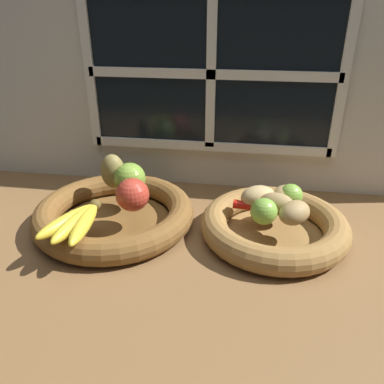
% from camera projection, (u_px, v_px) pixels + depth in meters
% --- Properties ---
extents(ground_plane, '(1.40, 0.90, 0.03)m').
position_uv_depth(ground_plane, '(195.00, 244.00, 0.85)').
color(ground_plane, brown).
extents(back_wall, '(1.40, 0.05, 0.55)m').
position_uv_depth(back_wall, '(212.00, 85.00, 0.99)').
color(back_wall, silver).
rests_on(back_wall, ground_plane).
extents(fruit_bowl_left, '(0.37, 0.37, 0.06)m').
position_uv_depth(fruit_bowl_left, '(114.00, 214.00, 0.89)').
color(fruit_bowl_left, brown).
rests_on(fruit_bowl_left, ground_plane).
extents(fruit_bowl_right, '(0.33, 0.33, 0.06)m').
position_uv_depth(fruit_bowl_right, '(274.00, 226.00, 0.84)').
color(fruit_bowl_right, olive).
rests_on(fruit_bowl_right, ground_plane).
extents(apple_green_back, '(0.08, 0.08, 0.08)m').
position_uv_depth(apple_green_back, '(130.00, 178.00, 0.90)').
color(apple_green_back, '#7AA338').
rests_on(apple_green_back, fruit_bowl_left).
extents(apple_red_right, '(0.07, 0.07, 0.07)m').
position_uv_depth(apple_red_right, '(133.00, 195.00, 0.83)').
color(apple_red_right, '#B73828').
rests_on(apple_red_right, fruit_bowl_left).
extents(pear_brown, '(0.07, 0.06, 0.09)m').
position_uv_depth(pear_brown, '(113.00, 171.00, 0.93)').
color(pear_brown, olive).
rests_on(pear_brown, fruit_bowl_left).
extents(banana_bunch_front, '(0.10, 0.17, 0.03)m').
position_uv_depth(banana_bunch_front, '(76.00, 222.00, 0.77)').
color(banana_bunch_front, yellow).
rests_on(banana_bunch_front, fruit_bowl_left).
extents(potato_oblong, '(0.10, 0.08, 0.05)m').
position_uv_depth(potato_oblong, '(258.00, 196.00, 0.85)').
color(potato_oblong, tan).
rests_on(potato_oblong, fruit_bowl_right).
extents(potato_large, '(0.08, 0.06, 0.05)m').
position_uv_depth(potato_large, '(277.00, 204.00, 0.82)').
color(potato_large, '#A38451').
rests_on(potato_large, fruit_bowl_right).
extents(potato_small, '(0.09, 0.09, 0.05)m').
position_uv_depth(potato_small, '(295.00, 213.00, 0.78)').
color(potato_small, '#A38451').
rests_on(potato_small, fruit_bowl_right).
extents(potato_back, '(0.08, 0.08, 0.05)m').
position_uv_depth(potato_back, '(285.00, 196.00, 0.86)').
color(potato_back, tan).
rests_on(potato_back, fruit_bowl_right).
extents(lime_near, '(0.06, 0.06, 0.06)m').
position_uv_depth(lime_near, '(264.00, 211.00, 0.78)').
color(lime_near, '#7AAD3D').
rests_on(lime_near, fruit_bowl_right).
extents(lime_far, '(0.05, 0.05, 0.05)m').
position_uv_depth(lime_far, '(291.00, 196.00, 0.85)').
color(lime_far, '#7AAD3D').
rests_on(lime_far, fruit_bowl_right).
extents(chili_pepper, '(0.14, 0.05, 0.02)m').
position_uv_depth(chili_pepper, '(266.00, 209.00, 0.83)').
color(chili_pepper, red).
rests_on(chili_pepper, fruit_bowl_right).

